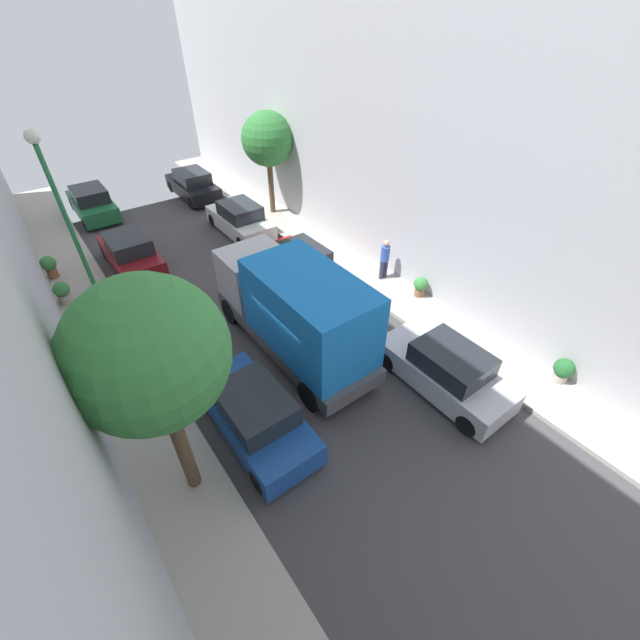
# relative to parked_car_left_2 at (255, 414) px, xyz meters

# --- Properties ---
(ground) EXTENTS (32.00, 32.00, 0.00)m
(ground) POSITION_rel_parked_car_left_2_xyz_m (2.70, 1.35, -0.72)
(ground) COLOR #423F42
(sidewalk_left) EXTENTS (2.00, 44.00, 0.15)m
(sidewalk_left) POSITION_rel_parked_car_left_2_xyz_m (-2.30, 1.35, -0.64)
(sidewalk_left) COLOR #A8A399
(sidewalk_left) RESTS_ON ground
(sidewalk_right) EXTENTS (2.00, 44.00, 0.15)m
(sidewalk_right) POSITION_rel_parked_car_left_2_xyz_m (7.70, 1.35, -0.64)
(sidewalk_right) COLOR #A8A399
(sidewalk_right) RESTS_ON ground
(building_right) EXTENTS (6.00, 44.00, 16.04)m
(building_right) POSITION_rel_parked_car_left_2_xyz_m (11.70, 1.35, 7.30)
(building_right) COLOR #B2B2B7
(building_right) RESTS_ON ground
(parked_car_left_2) EXTENTS (1.78, 4.20, 1.57)m
(parked_car_left_2) POSITION_rel_parked_car_left_2_xyz_m (0.00, 0.00, 0.00)
(parked_car_left_2) COLOR #194799
(parked_car_left_2) RESTS_ON ground
(parked_car_left_3) EXTENTS (1.78, 4.20, 1.57)m
(parked_car_left_3) POSITION_rel_parked_car_left_2_xyz_m (0.00, 10.81, 0.00)
(parked_car_left_3) COLOR maroon
(parked_car_left_3) RESTS_ON ground
(parked_car_left_4) EXTENTS (1.78, 4.20, 1.57)m
(parked_car_left_4) POSITION_rel_parked_car_left_2_xyz_m (0.00, 17.51, 0.00)
(parked_car_left_4) COLOR #1E6638
(parked_car_left_4) RESTS_ON ground
(parked_car_right_1) EXTENTS (1.78, 4.20, 1.57)m
(parked_car_right_1) POSITION_rel_parked_car_left_2_xyz_m (5.40, -1.99, 0.00)
(parked_car_right_1) COLOR silver
(parked_car_right_1) RESTS_ON ground
(parked_car_right_2) EXTENTS (1.78, 4.20, 1.57)m
(parked_car_right_2) POSITION_rel_parked_car_left_2_xyz_m (5.40, 5.60, 0.00)
(parked_car_right_2) COLOR red
(parked_car_right_2) RESTS_ON ground
(parked_car_right_3) EXTENTS (1.78, 4.20, 1.57)m
(parked_car_right_3) POSITION_rel_parked_car_left_2_xyz_m (5.40, 10.95, 0.00)
(parked_car_right_3) COLOR white
(parked_car_right_3) RESTS_ON ground
(parked_car_right_4) EXTENTS (1.78, 4.20, 1.57)m
(parked_car_right_4) POSITION_rel_parked_car_left_2_xyz_m (5.40, 16.77, 0.00)
(parked_car_right_4) COLOR black
(parked_car_right_4) RESTS_ON ground
(delivery_truck) EXTENTS (2.26, 6.60, 3.38)m
(delivery_truck) POSITION_rel_parked_car_left_2_xyz_m (2.70, 2.01, 1.07)
(delivery_truck) COLOR #4C4C51
(delivery_truck) RESTS_ON ground
(pedestrian) EXTENTS (0.40, 0.36, 1.72)m
(pedestrian) POSITION_rel_parked_car_left_2_xyz_m (8.09, 3.48, 0.35)
(pedestrian) COLOR #2D334C
(pedestrian) RESTS_ON sidewalk_right
(street_tree_0) EXTENTS (2.98, 2.98, 5.82)m
(street_tree_0) POSITION_rel_parked_car_left_2_xyz_m (-2.02, -0.47, 3.72)
(street_tree_0) COLOR brown
(street_tree_0) RESTS_ON sidewalk_left
(street_tree_1) EXTENTS (2.59, 2.59, 5.06)m
(street_tree_1) POSITION_rel_parked_car_left_2_xyz_m (7.87, 11.93, 3.17)
(street_tree_1) COLOR brown
(street_tree_1) RESTS_ON sidewalk_right
(potted_plant_0) EXTENTS (0.60, 0.60, 0.82)m
(potted_plant_0) POSITION_rel_parked_car_left_2_xyz_m (8.41, -4.06, -0.12)
(potted_plant_0) COLOR #B2A899
(potted_plant_0) RESTS_ON sidewalk_right
(potted_plant_2) EXTENTS (0.57, 0.57, 0.88)m
(potted_plant_2) POSITION_rel_parked_car_left_2_xyz_m (-2.97, 9.57, -0.11)
(potted_plant_2) COLOR #B2A899
(potted_plant_2) RESTS_ON sidewalk_left
(potted_plant_3) EXTENTS (0.55, 0.55, 0.82)m
(potted_plant_3) POSITION_rel_parked_car_left_2_xyz_m (8.34, 1.66, -0.11)
(potted_plant_3) COLOR brown
(potted_plant_3) RESTS_ON sidewalk_right
(potted_plant_4) EXTENTS (0.60, 0.60, 0.97)m
(potted_plant_4) POSITION_rel_parked_car_left_2_xyz_m (-3.03, 11.83, -0.01)
(potted_plant_4) COLOR brown
(potted_plant_4) RESTS_ON sidewalk_left
(lamp_post) EXTENTS (0.44, 0.44, 6.25)m
(lamp_post) POSITION_rel_parked_car_left_2_xyz_m (-1.90, 8.94, 3.47)
(lamp_post) COLOR #26723F
(lamp_post) RESTS_ON sidewalk_left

